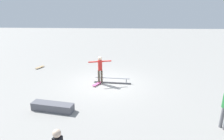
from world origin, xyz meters
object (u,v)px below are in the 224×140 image
skater_main (100,68)px  skate_ledge (53,107)px  grind_rail (112,81)px  loose_skateboard_natural (40,67)px  skateboard_main (97,84)px

skater_main → skate_ledge: bearing=45.7°
grind_rail → loose_skateboard_natural: 6.28m
grind_rail → loose_skateboard_natural: grind_rail is taller
skate_ledge → loose_skateboard_natural: bearing=-63.1°
skater_main → skateboard_main: skater_main is taller
skate_ledge → skater_main: (-1.80, -3.31, 0.81)m
grind_rail → skate_ledge: size_ratio=1.19×
skate_ledge → skateboard_main: skate_ledge is taller
grind_rail → skateboard_main: (0.88, 0.35, -0.07)m
skate_ledge → grind_rail: bearing=-126.2°
skate_ledge → skater_main: 3.86m
skate_ledge → skater_main: size_ratio=1.13×
skate_ledge → loose_skateboard_natural: size_ratio=2.35×
skater_main → skateboard_main: 0.95m
skateboard_main → loose_skateboard_natural: (4.77, -3.08, 0.00)m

